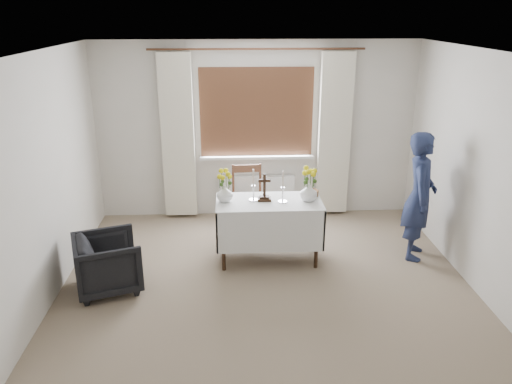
% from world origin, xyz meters
% --- Properties ---
extents(ground, '(5.00, 5.00, 0.00)m').
position_xyz_m(ground, '(0.00, 0.00, 0.00)').
color(ground, gray).
rests_on(ground, ground).
extents(altar_table, '(1.24, 0.64, 0.76)m').
position_xyz_m(altar_table, '(0.07, 1.01, 0.38)').
color(altar_table, white).
rests_on(altar_table, ground).
extents(wooden_chair, '(0.46, 0.46, 0.93)m').
position_xyz_m(wooden_chair, '(-0.15, 1.78, 0.46)').
color(wooden_chair, brown).
rests_on(wooden_chair, ground).
extents(armchair, '(0.85, 0.84, 0.61)m').
position_xyz_m(armchair, '(-1.71, 0.42, 0.31)').
color(armchair, black).
rests_on(armchair, ground).
extents(person, '(0.55, 0.66, 1.56)m').
position_xyz_m(person, '(1.87, 1.02, 0.78)').
color(person, '#22314F').
rests_on(person, ground).
extents(radiator, '(1.10, 0.10, 0.60)m').
position_xyz_m(radiator, '(0.00, 2.42, 0.30)').
color(radiator, silver).
rests_on(radiator, ground).
extents(wooden_cross, '(0.16, 0.11, 0.33)m').
position_xyz_m(wooden_cross, '(0.02, 1.03, 0.93)').
color(wooden_cross, black).
rests_on(wooden_cross, altar_table).
extents(candlestick_left, '(0.12, 0.12, 0.38)m').
position_xyz_m(candlestick_left, '(-0.11, 1.04, 0.95)').
color(candlestick_left, white).
rests_on(candlestick_left, altar_table).
extents(candlestick_right, '(0.13, 0.13, 0.38)m').
position_xyz_m(candlestick_right, '(0.22, 0.96, 0.95)').
color(candlestick_right, white).
rests_on(candlestick_right, altar_table).
extents(flower_vase_left, '(0.21, 0.21, 0.20)m').
position_xyz_m(flower_vase_left, '(-0.45, 1.02, 0.86)').
color(flower_vase_left, white).
rests_on(flower_vase_left, altar_table).
extents(flower_vase_right, '(0.25, 0.25, 0.21)m').
position_xyz_m(flower_vase_right, '(0.53, 0.99, 0.87)').
color(flower_vase_right, white).
rests_on(flower_vase_right, altar_table).
extents(wicker_basket, '(0.21, 0.21, 0.07)m').
position_xyz_m(wicker_basket, '(0.59, 1.17, 0.80)').
color(wicker_basket, brown).
rests_on(wicker_basket, altar_table).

